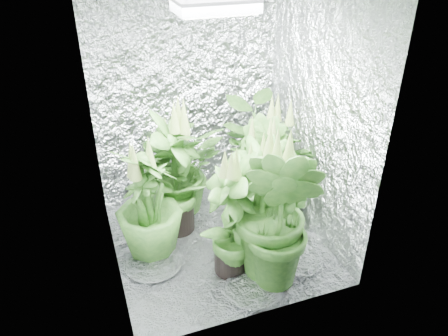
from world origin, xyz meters
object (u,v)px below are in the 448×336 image
plant_h (258,206)px  circulation_fan (270,193)px  plant_b (175,175)px  plant_g (277,215)px  plant_a (177,168)px  plant_d (148,205)px  plant_c (262,174)px  plant_f (232,216)px  grow_lamp (215,6)px  plant_e (274,156)px

plant_h → circulation_fan: (0.38, 0.58, -0.33)m
plant_b → plant_g: size_ratio=0.93×
plant_a → plant_b: size_ratio=0.84×
plant_d → plant_h: size_ratio=0.96×
plant_c → plant_g: size_ratio=0.80×
plant_a → plant_g: (0.43, -1.04, 0.11)m
plant_c → plant_f: bearing=-131.9°
plant_a → plant_h: bearing=-62.9°
plant_c → circulation_fan: (0.14, 0.12, -0.29)m
plant_g → circulation_fan: size_ratio=3.35×
plant_d → plant_f: bearing=-36.8°
plant_d → plant_f: (0.52, -0.39, 0.03)m
grow_lamp → plant_f: bearing=-91.7°
circulation_fan → plant_g: bearing=-116.0°
circulation_fan → plant_b: bearing=178.5°
plant_c → grow_lamp: bearing=-158.2°
plant_b → plant_c: plant_b is taller
plant_a → plant_e: plant_e is taller
plant_d → plant_e: size_ratio=0.94×
plant_c → plant_g: 0.76m
grow_lamp → plant_e: grow_lamp is taller
plant_b → plant_c: 0.73m
plant_f → plant_h: bearing=16.7°
plant_e → plant_b: bearing=-176.1°
grow_lamp → plant_b: grow_lamp is taller
grow_lamp → plant_a: grow_lamp is taller
plant_a → circulation_fan: size_ratio=2.61×
plant_a → circulation_fan: 0.86m
grow_lamp → plant_g: size_ratio=0.41×
grow_lamp → plant_d: bearing=175.2°
plant_e → plant_g: 0.96m
plant_h → circulation_fan: bearing=56.4°
plant_e → circulation_fan: size_ratio=2.90×
plant_a → plant_d: plant_d is taller
plant_c → plant_g: plant_g is taller
plant_d → plant_e: plant_e is taller
grow_lamp → plant_a: (-0.19, 0.51, -1.38)m
grow_lamp → circulation_fan: grow_lamp is taller
plant_g → plant_d: bearing=143.3°
plant_b → circulation_fan: (0.85, 0.02, -0.37)m
plant_d → circulation_fan: size_ratio=2.73×
grow_lamp → plant_b: bearing=132.6°
grow_lamp → plant_c: (0.46, 0.19, -1.38)m
plant_c → circulation_fan: plant_c is taller
plant_e → plant_f: 0.94m
plant_e → plant_h: plant_e is taller
plant_g → plant_h: size_ratio=1.17×
plant_f → plant_g: size_ratio=0.86×
plant_c → plant_e: bearing=41.8°
plant_a → plant_d: size_ratio=0.95×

